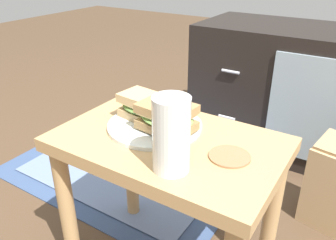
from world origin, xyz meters
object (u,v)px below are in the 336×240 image
(tv_cabinet, at_px, (302,92))
(plate, at_px, (155,125))
(sandwich_back, at_px, (167,117))
(coaster, at_px, (230,156))
(sandwich_front, at_px, (143,106))
(beer_glass, at_px, (171,136))

(tv_cabinet, distance_m, plate, 0.95)
(plate, xyz_separation_m, sandwich_back, (0.05, -0.02, 0.04))
(tv_cabinet, height_order, coaster, tv_cabinet)
(tv_cabinet, xyz_separation_m, sandwich_front, (-0.24, -0.90, 0.21))
(plate, bearing_deg, sandwich_back, -18.07)
(tv_cabinet, bearing_deg, sandwich_front, -104.67)
(sandwich_back, height_order, beer_glass, beer_glass)
(sandwich_front, relative_size, coaster, 1.52)
(tv_cabinet, xyz_separation_m, sandwich_back, (-0.14, -0.93, 0.22))
(plate, xyz_separation_m, beer_glass, (0.14, -0.14, 0.07))
(sandwich_back, relative_size, coaster, 1.64)
(tv_cabinet, height_order, sandwich_front, tv_cabinet)
(tv_cabinet, xyz_separation_m, coaster, (0.04, -0.95, 0.17))
(tv_cabinet, xyz_separation_m, beer_glass, (-0.05, -1.06, 0.25))
(plate, height_order, sandwich_front, sandwich_front)
(sandwich_back, bearing_deg, sandwich_front, 161.93)
(beer_glass, bearing_deg, sandwich_back, 126.16)
(plate, relative_size, coaster, 2.62)
(sandwich_front, bearing_deg, plate, -18.07)
(sandwich_back, relative_size, beer_glass, 0.95)
(sandwich_front, relative_size, sandwich_back, 0.93)
(plate, distance_m, coaster, 0.23)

